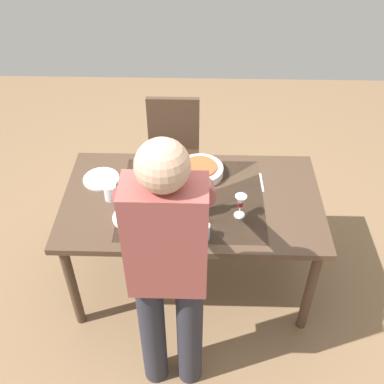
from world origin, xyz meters
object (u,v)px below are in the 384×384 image
(dining_table, at_px, (192,207))
(side_bowl_salad, at_px, (155,186))
(serving_bowl_pasta, at_px, (200,170))
(person_server, at_px, (168,267))
(wine_bottle, at_px, (197,201))
(dinner_plate_near, at_px, (132,217))
(water_cup_near_left, at_px, (204,232))
(chair_near, at_px, (173,149))
(wine_glass_left, at_px, (241,202))
(water_cup_near_right, at_px, (110,192))
(dinner_plate_far, at_px, (101,179))

(dining_table, xyz_separation_m, side_bowl_salad, (0.23, -0.07, 0.11))
(serving_bowl_pasta, bearing_deg, person_server, 81.65)
(wine_bottle, bearing_deg, dinner_plate_near, 5.44)
(water_cup_near_left, height_order, dinner_plate_near, water_cup_near_left)
(dining_table, relative_size, water_cup_near_left, 15.41)
(chair_near, height_order, wine_bottle, wine_bottle)
(wine_glass_left, height_order, water_cup_near_right, wine_glass_left)
(water_cup_near_left, height_order, water_cup_near_right, same)
(wine_glass_left, distance_m, water_cup_near_right, 0.79)
(dinner_plate_far, bearing_deg, chair_near, -122.06)
(wine_bottle, bearing_deg, serving_bowl_pasta, -91.53)
(dining_table, height_order, dinner_plate_near, dinner_plate_near)
(serving_bowl_pasta, height_order, side_bowl_salad, same)
(wine_bottle, distance_m, dinner_plate_far, 0.70)
(side_bowl_salad, xyz_separation_m, dinner_plate_far, (0.36, -0.09, -0.03))
(wine_glass_left, distance_m, water_cup_near_left, 0.28)
(side_bowl_salad, distance_m, dinner_plate_near, 0.27)
(dining_table, distance_m, wine_glass_left, 0.36)
(water_cup_near_left, height_order, dinner_plate_far, water_cup_near_left)
(dining_table, height_order, wine_glass_left, wine_glass_left)
(chair_near, bearing_deg, dinner_plate_near, 80.14)
(chair_near, distance_m, dinner_plate_near, 1.05)
(water_cup_near_left, bearing_deg, serving_bowl_pasta, -87.00)
(wine_glass_left, bearing_deg, dining_table, -27.03)
(chair_near, xyz_separation_m, water_cup_near_right, (0.32, 0.84, 0.28))
(wine_bottle, distance_m, water_cup_near_right, 0.54)
(dining_table, bearing_deg, water_cup_near_left, 102.71)
(dining_table, xyz_separation_m, chair_near, (0.17, -0.83, -0.16))
(side_bowl_salad, bearing_deg, dining_table, 163.26)
(chair_near, bearing_deg, serving_bowl_pasta, 109.81)
(person_server, height_order, water_cup_near_left, person_server)
(chair_near, bearing_deg, wine_bottle, 101.83)
(chair_near, xyz_separation_m, person_server, (-0.08, 1.53, 0.43))
(dining_table, xyz_separation_m, serving_bowl_pasta, (-0.04, -0.23, 0.11))
(person_server, distance_m, side_bowl_salad, 0.80)
(side_bowl_salad, height_order, dinner_plate_near, side_bowl_salad)
(side_bowl_salad, bearing_deg, person_server, 99.97)
(chair_near, distance_m, serving_bowl_pasta, 0.68)
(wine_bottle, relative_size, water_cup_near_right, 2.88)
(person_server, bearing_deg, wine_bottle, -102.82)
(wine_glass_left, bearing_deg, chair_near, -65.13)
(wine_glass_left, bearing_deg, water_cup_near_right, -9.24)
(dinner_plate_near, bearing_deg, chair_near, -99.86)
(person_server, distance_m, wine_bottle, 0.58)
(person_server, height_order, side_bowl_salad, person_server)
(water_cup_near_right, bearing_deg, person_server, 120.09)
(person_server, height_order, wine_glass_left, person_server)
(person_server, relative_size, dinner_plate_near, 7.34)
(dining_table, bearing_deg, person_server, 82.48)
(water_cup_near_left, relative_size, dinner_plate_near, 0.45)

